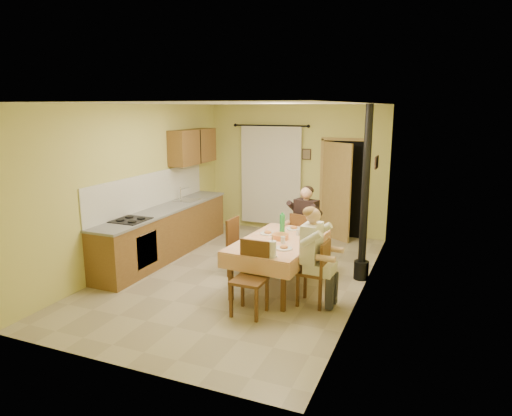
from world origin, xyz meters
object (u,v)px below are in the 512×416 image
at_px(man_far, 305,217).
at_px(chair_left, 242,259).
at_px(chair_near, 250,293).
at_px(stove_flue, 364,218).
at_px(chair_far, 304,250).
at_px(chair_right, 313,285).
at_px(dining_table, 279,263).
at_px(man_right, 314,245).

bearing_deg(man_far, chair_left, -117.84).
xyz_separation_m(chair_near, stove_flue, (1.18, 1.87, 0.73)).
distance_m(chair_far, chair_right, 1.64).
xyz_separation_m(chair_far, man_far, (0.00, 0.01, 0.59)).
bearing_deg(stove_flue, dining_table, -143.93).
bearing_deg(dining_table, chair_far, 89.43).
xyz_separation_m(dining_table, chair_right, (0.68, -0.43, -0.09)).
relative_size(chair_near, stove_flue, 0.35).
xyz_separation_m(chair_near, man_right, (0.71, 0.61, 0.59)).
distance_m(dining_table, stove_flue, 1.55).
distance_m(chair_right, man_far, 1.76).
relative_size(chair_right, man_far, 0.68).
distance_m(chair_right, stove_flue, 1.53).
bearing_deg(chair_left, man_right, 67.60).
height_order(chair_left, stove_flue, stove_flue).
relative_size(dining_table, stove_flue, 0.68).
distance_m(dining_table, chair_far, 1.11).
bearing_deg(chair_far, chair_left, -118.13).
distance_m(dining_table, chair_right, 0.81).
bearing_deg(man_far, chair_near, -78.41).
height_order(chair_left, man_right, man_right).
height_order(dining_table, chair_right, chair_right).
distance_m(chair_far, chair_left, 1.19).
bearing_deg(chair_far, stove_flue, 0.29).
relative_size(chair_right, stove_flue, 0.34).
relative_size(chair_left, man_right, 0.69).
relative_size(man_right, stove_flue, 0.50).
relative_size(dining_table, chair_right, 2.02).
bearing_deg(chair_left, chair_near, 31.39).
distance_m(dining_table, man_far, 1.23).
relative_size(dining_table, chair_far, 1.99).
bearing_deg(chair_near, stove_flue, -121.59).
bearing_deg(dining_table, chair_near, -88.43).
bearing_deg(man_far, stove_flue, -0.40).
height_order(chair_near, man_far, man_far).
xyz_separation_m(dining_table, chair_near, (-0.04, -1.04, -0.09)).
xyz_separation_m(chair_far, stove_flue, (1.05, -0.28, 0.74)).
bearing_deg(man_far, man_right, -54.48).
distance_m(chair_far, man_right, 1.74).
height_order(chair_right, man_far, man_far).
bearing_deg(chair_right, chair_near, 132.97).
relative_size(man_far, stove_flue, 0.50).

